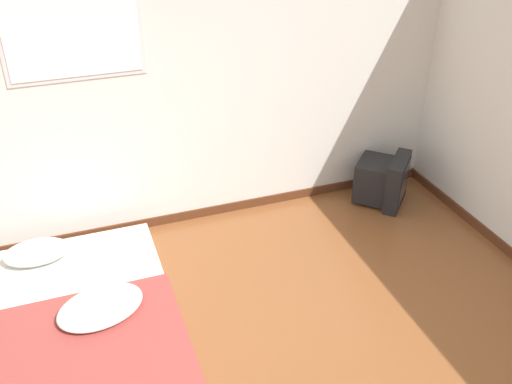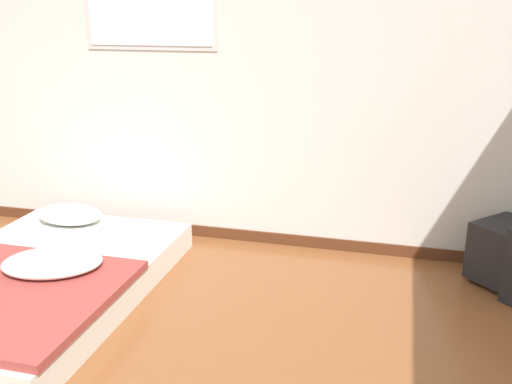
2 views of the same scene
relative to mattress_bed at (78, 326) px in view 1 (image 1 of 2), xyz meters
name	(u,v)px [view 1 (image 1 of 2)]	position (x,y,z in m)	size (l,w,h in m)	color
wall_back	(155,93)	(0.91, 1.30, 1.17)	(7.80, 0.08, 2.60)	silver
mattress_bed	(78,326)	(0.00, 0.00, 0.00)	(1.41, 2.04, 0.33)	silver
crt_tv	(383,180)	(3.03, 0.93, 0.11)	(0.65, 0.65, 0.50)	black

